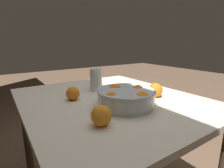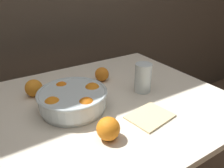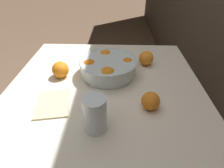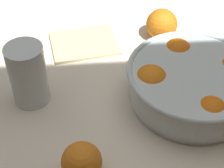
% 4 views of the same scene
% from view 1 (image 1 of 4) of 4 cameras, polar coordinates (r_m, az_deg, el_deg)
% --- Properties ---
extents(dining_table, '(1.07, 0.92, 0.73)m').
position_cam_1_polar(dining_table, '(1.04, -0.70, -8.99)').
color(dining_table, beige).
rests_on(dining_table, ground_plane).
extents(fruit_bowl, '(0.29, 0.29, 0.10)m').
position_cam_1_polar(fruit_bowl, '(0.86, 4.62, -4.22)').
color(fruit_bowl, silver).
rests_on(fruit_bowl, dining_table).
extents(juice_glass, '(0.08, 0.08, 0.14)m').
position_cam_1_polar(juice_glass, '(1.16, -5.21, 1.12)').
color(juice_glass, '#F4A314').
rests_on(juice_glass, dining_table).
extents(orange_loose_near_bowl, '(0.08, 0.08, 0.08)m').
position_cam_1_polar(orange_loose_near_bowl, '(0.67, -3.55, -10.21)').
color(orange_loose_near_bowl, orange).
rests_on(orange_loose_near_bowl, dining_table).
extents(orange_loose_front, '(0.07, 0.07, 0.07)m').
position_cam_1_polar(orange_loose_front, '(0.98, -12.67, -3.02)').
color(orange_loose_front, orange).
rests_on(orange_loose_front, dining_table).
extents(orange_loose_aside, '(0.08, 0.08, 0.08)m').
position_cam_1_polar(orange_loose_aside, '(1.04, 13.96, -1.94)').
color(orange_loose_aside, orange).
rests_on(orange_loose_aside, dining_table).
extents(napkin, '(0.19, 0.16, 0.01)m').
position_cam_1_polar(napkin, '(1.18, 5.88, -1.68)').
color(napkin, beige).
rests_on(napkin, dining_table).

